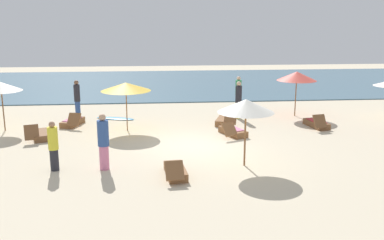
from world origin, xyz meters
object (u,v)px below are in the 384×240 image
at_px(umbrella_5, 126,87).
at_px(person_1, 238,100).
at_px(person_0, 103,142).
at_px(lounger_1, 73,122).
at_px(surfboard, 115,118).
at_px(lounger_2, 40,135).
at_px(umbrella_1, 246,106).
at_px(person_3, 53,146).
at_px(umbrella_3, 1,87).
at_px(lounger_0, 175,171).
at_px(umbrella_2, 297,76).
at_px(lounger_3, 317,124).
at_px(lounger_5, 233,131).
at_px(person_4, 77,98).
at_px(person_2, 238,92).
at_px(lounger_4, 224,121).

relative_size(umbrella_5, person_1, 1.18).
bearing_deg(person_0, lounger_1, 108.78).
bearing_deg(surfboard, lounger_2, -129.64).
bearing_deg(umbrella_5, umbrella_1, -50.71).
distance_m(person_1, person_3, 10.45).
xyz_separation_m(umbrella_3, umbrella_5, (5.55, -0.42, -0.02)).
bearing_deg(umbrella_5, lounger_0, -72.98).
distance_m(umbrella_3, person_3, 6.68).
height_order(umbrella_2, lounger_3, umbrella_2).
xyz_separation_m(umbrella_5, lounger_5, (4.63, -1.31, -1.83)).
bearing_deg(lounger_1, lounger_0, -58.08).
bearing_deg(person_0, lounger_3, 28.29).
distance_m(person_0, person_4, 8.51).
xyz_separation_m(person_0, person_2, (6.48, 9.75, -0.05)).
height_order(person_2, person_3, person_2).
xyz_separation_m(person_3, person_4, (-0.55, 8.17, 0.14)).
bearing_deg(person_0, person_3, 178.16).
bearing_deg(umbrella_2, umbrella_3, -172.54).
xyz_separation_m(lounger_5, surfboard, (-5.37, 3.64, -0.14)).
bearing_deg(lounger_4, lounger_2, -166.88).
height_order(umbrella_3, person_1, umbrella_3).
relative_size(umbrella_2, person_0, 1.21).
xyz_separation_m(lounger_3, person_0, (-9.30, -5.01, 0.79)).
bearing_deg(umbrella_1, lounger_3, 48.25).
height_order(lounger_2, person_0, person_0).
relative_size(lounger_2, person_1, 0.91).
height_order(lounger_0, person_0, person_0).
bearing_deg(person_0, umbrella_3, 131.79).
distance_m(umbrella_5, person_2, 7.58).
bearing_deg(lounger_3, umbrella_3, 177.34).
bearing_deg(lounger_1, person_2, 21.40).
height_order(umbrella_1, lounger_0, umbrella_1).
relative_size(umbrella_3, lounger_2, 1.29).
bearing_deg(person_1, person_4, 172.77).
relative_size(person_4, surfboard, 0.94).
bearing_deg(lounger_1, person_1, 5.71).
relative_size(lounger_3, lounger_5, 0.96).
distance_m(umbrella_5, lounger_0, 6.69).
bearing_deg(lounger_0, lounger_4, 68.55).
bearing_deg(umbrella_3, lounger_1, 13.40).
distance_m(lounger_3, person_4, 11.98).
bearing_deg(lounger_0, umbrella_1, 19.37).
height_order(lounger_3, surfboard, lounger_3).
xyz_separation_m(umbrella_1, person_1, (1.18, 7.22, -1.14)).
bearing_deg(person_3, person_2, 50.01).
relative_size(lounger_0, lounger_4, 0.98).
bearing_deg(umbrella_5, person_3, -112.32).
bearing_deg(person_1, lounger_4, -128.33).
xyz_separation_m(lounger_1, lounger_3, (11.47, -1.36, 0.00)).
bearing_deg(lounger_0, umbrella_2, 51.44).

